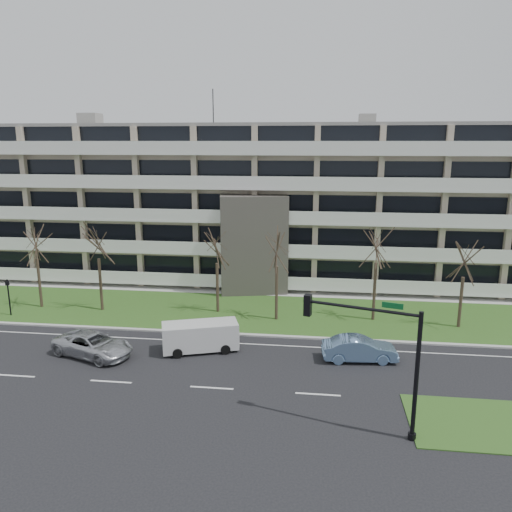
# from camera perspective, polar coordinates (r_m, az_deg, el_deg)

# --- Properties ---
(ground) EXTENTS (160.00, 160.00, 0.00)m
(ground) POSITION_cam_1_polar(r_m,az_deg,el_deg) (29.42, -5.08, -14.78)
(ground) COLOR black
(ground) RESTS_ON ground
(grass_verge) EXTENTS (90.00, 10.00, 0.06)m
(grass_verge) POSITION_cam_1_polar(r_m,az_deg,el_deg) (41.16, -1.25, -6.39)
(grass_verge) COLOR #334F1A
(grass_verge) RESTS_ON ground
(curb) EXTENTS (90.00, 0.35, 0.12)m
(curb) POSITION_cam_1_polar(r_m,az_deg,el_deg) (36.53, -2.41, -8.92)
(curb) COLOR #B2B2AD
(curb) RESTS_ON ground
(sidewalk) EXTENTS (90.00, 2.00, 0.08)m
(sidewalk) POSITION_cam_1_polar(r_m,az_deg,el_deg) (46.33, -0.25, -4.14)
(sidewalk) COLOR #B2B2AD
(sidewalk) RESTS_ON ground
(grass_median) EXTENTS (7.00, 5.00, 0.06)m
(grass_median) POSITION_cam_1_polar(r_m,az_deg,el_deg) (28.32, 24.25, -17.07)
(grass_median) COLOR #334F1A
(grass_median) RESTS_ON ground
(lane_edge_line) EXTENTS (90.00, 0.12, 0.01)m
(lane_edge_line) POSITION_cam_1_polar(r_m,az_deg,el_deg) (35.18, -2.82, -9.90)
(lane_edge_line) COLOR white
(lane_edge_line) RESTS_ON ground
(apartment_building) EXTENTS (60.50, 15.10, 18.75)m
(apartment_building) POSITION_cam_1_polar(r_m,az_deg,el_deg) (51.41, 0.72, 6.21)
(apartment_building) COLOR #C5B099
(apartment_building) RESTS_ON ground
(silver_pickup) EXTENTS (5.97, 4.14, 1.51)m
(silver_pickup) POSITION_cam_1_polar(r_m,az_deg,el_deg) (34.64, -18.13, -9.60)
(silver_pickup) COLOR silver
(silver_pickup) RESTS_ON ground
(blue_sedan) EXTENTS (4.86, 2.11, 1.55)m
(blue_sedan) POSITION_cam_1_polar(r_m,az_deg,el_deg) (32.95, 11.73, -10.35)
(blue_sedan) COLOR #769DCD
(blue_sedan) RESTS_ON ground
(white_van) EXTENTS (5.30, 3.32, 1.93)m
(white_van) POSITION_cam_1_polar(r_m,az_deg,el_deg) (33.76, -6.29, -8.87)
(white_van) COLOR silver
(white_van) RESTS_ON ground
(traffic_signal) EXTENTS (5.46, 1.93, 6.56)m
(traffic_signal) POSITION_cam_1_polar(r_m,az_deg,el_deg) (24.30, 13.64, -10.24)
(traffic_signal) COLOR black
(traffic_signal) RESTS_ON ground
(pedestrian_signal) EXTENTS (0.34, 0.30, 3.02)m
(pedestrian_signal) POSITION_cam_1_polar(r_m,az_deg,el_deg) (44.37, -26.44, -3.78)
(pedestrian_signal) COLOR black
(pedestrian_signal) RESTS_ON ground
(tree_1) EXTENTS (3.76, 3.76, 7.52)m
(tree_1) POSITION_cam_1_polar(r_m,az_deg,el_deg) (44.65, -23.93, 1.75)
(tree_1) COLOR #382B21
(tree_1) RESTS_ON ground
(tree_2) EXTENTS (3.93, 3.93, 7.86)m
(tree_2) POSITION_cam_1_polar(r_m,az_deg,el_deg) (42.00, -17.69, 1.99)
(tree_2) COLOR #382B21
(tree_2) RESTS_ON ground
(tree_3) EXTENTS (3.68, 3.68, 7.37)m
(tree_3) POSITION_cam_1_polar(r_m,az_deg,el_deg) (39.78, -4.52, 1.41)
(tree_3) COLOR #382B21
(tree_3) RESTS_ON ground
(tree_4) EXTENTS (3.86, 3.86, 7.71)m
(tree_4) POSITION_cam_1_polar(r_m,az_deg,el_deg) (37.85, 2.41, 1.26)
(tree_4) COLOR #382B21
(tree_4) RESTS_ON ground
(tree_5) EXTENTS (4.13, 4.13, 8.26)m
(tree_5) POSITION_cam_1_polar(r_m,az_deg,el_deg) (38.75, 13.69, 1.82)
(tree_5) COLOR #382B21
(tree_5) RESTS_ON ground
(tree_6) EXTENTS (3.51, 3.51, 7.02)m
(tree_6) POSITION_cam_1_polar(r_m,az_deg,el_deg) (39.39, 22.78, -0.10)
(tree_6) COLOR #382B21
(tree_6) RESTS_ON ground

